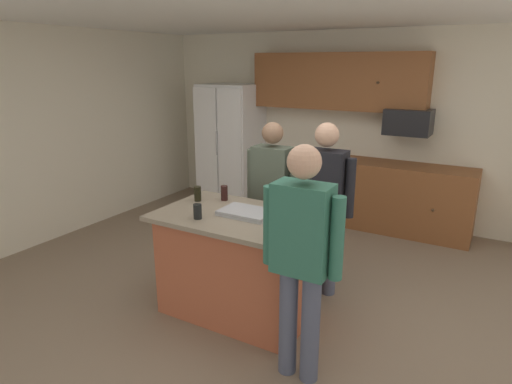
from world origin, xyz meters
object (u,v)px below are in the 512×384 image
glass_pilsner (224,193)px  serving_tray (246,213)px  person_host_foreground (324,198)px  glass_short_whisky (198,194)px  microwave_over_range (408,122)px  person_elder_center (272,190)px  person_guest_by_door (301,251)px  kitchen_island (239,264)px  tumbler_amber (198,211)px  refrigerator (231,145)px

glass_pilsner → serving_tray: glass_pilsner is taller
person_host_foreground → serving_tray: person_host_foreground is taller
glass_short_whisky → person_host_foreground: bearing=28.7°
microwave_over_range → person_elder_center: bearing=-113.9°
person_guest_by_door → kitchen_island: bearing=-0.0°
person_guest_by_door → glass_short_whisky: size_ratio=12.10×
tumbler_amber → serving_tray: tumbler_amber is taller
kitchen_island → person_host_foreground: 0.99m
glass_short_whisky → serving_tray: 0.61m
person_host_foreground → person_guest_by_door: bearing=49.6°
person_host_foreground → person_guest_by_door: (0.32, -1.22, 0.02)m
glass_short_whisky → person_elder_center: bearing=56.3°
person_host_foreground → tumbler_amber: size_ratio=13.17×
person_elder_center → glass_short_whisky: (-0.44, -0.66, 0.07)m
person_elder_center → tumbler_amber: size_ratio=12.82×
microwave_over_range → glass_short_whisky: 3.00m
kitchen_island → glass_pilsner: size_ratio=9.95×
person_guest_by_door → serving_tray: (-0.75, 0.54, -0.03)m
microwave_over_range → kitchen_island: bearing=-105.7°
person_guest_by_door → glass_short_whisky: (-1.35, 0.65, 0.02)m
microwave_over_range → glass_pilsner: microwave_over_range is taller
microwave_over_range → person_host_foreground: 2.16m
person_host_foreground → tumbler_amber: 1.21m
refrigerator → person_host_foreground: size_ratio=1.12×
microwave_over_range → kitchen_island: (-0.78, -2.79, -0.98)m
refrigerator → tumbler_amber: bearing=-61.7°
person_host_foreground → glass_short_whisky: size_ratio=11.93×
person_guest_by_door → tumbler_amber: bearing=18.2°
person_host_foreground → glass_pilsner: 0.93m
microwave_over_range → person_elder_center: (-0.88, -1.99, -0.52)m
microwave_over_range → kitchen_island: 3.06m
refrigerator → microwave_over_range: size_ratio=3.32×
refrigerator → serving_tray: (1.88, -2.64, 0.02)m
refrigerator → tumbler_amber: 3.32m
glass_pilsner → serving_tray: (0.40, -0.25, -0.05)m
glass_pilsner → tumbler_amber: (0.09, -0.53, -0.01)m
person_guest_by_door → glass_pilsner: size_ratio=11.95×
glass_short_whisky → tumbler_amber: size_ratio=1.10×
person_elder_center → tumbler_amber: (-0.14, -1.05, 0.06)m
microwave_over_range → person_elder_center: person_elder_center is taller
person_host_foreground → person_elder_center: bearing=-63.7°
kitchen_island → glass_pilsner: bearing=139.5°
kitchen_island → serving_tray: bearing=27.4°
glass_pilsner → microwave_over_range: bearing=65.9°
person_guest_by_door → glass_pilsner: bearing=-2.6°
person_elder_center → glass_pilsner: person_elder_center is taller
person_host_foreground → serving_tray: (-0.43, -0.68, -0.01)m
person_guest_by_door → glass_pilsner: person_guest_by_door is taller
microwave_over_range → glass_short_whisky: (-1.32, -2.65, -0.46)m
person_elder_center → tumbler_amber: 1.06m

